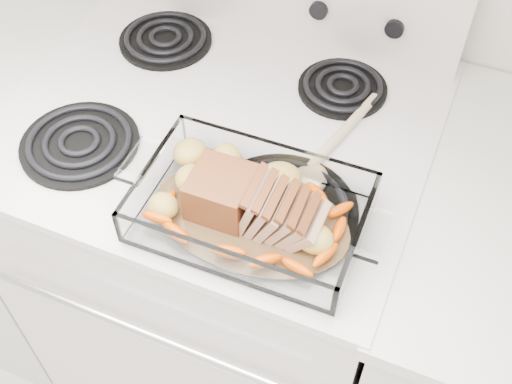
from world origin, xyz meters
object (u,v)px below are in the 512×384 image
at_px(electric_range, 226,255).
at_px(baking_dish, 251,213).
at_px(pork_roast, 243,200).
at_px(counter_right, 508,359).

height_order(electric_range, baking_dish, electric_range).
bearing_deg(baking_dish, pork_roast, 179.08).
relative_size(baking_dish, pork_roast, 1.64).
bearing_deg(electric_range, pork_roast, -54.81).
distance_m(counter_right, pork_roast, 0.77).
xyz_separation_m(electric_range, counter_right, (0.66, -0.00, -0.02)).
relative_size(electric_range, baking_dish, 3.20).
bearing_deg(baking_dish, counter_right, 20.46).
bearing_deg(pork_roast, electric_range, 149.09).
height_order(electric_range, counter_right, electric_range).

